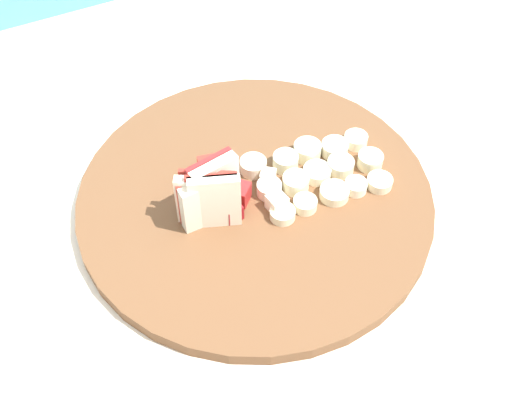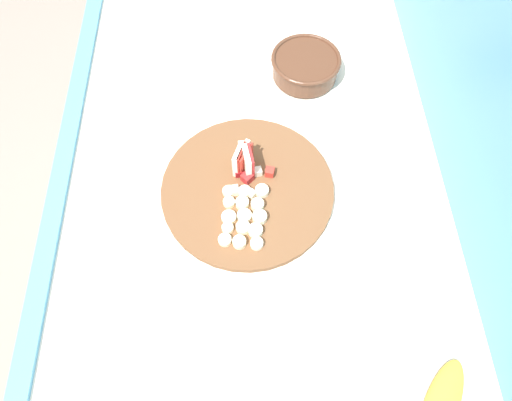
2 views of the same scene
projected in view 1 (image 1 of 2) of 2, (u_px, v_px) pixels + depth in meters
tiled_countertop at (226, 400)px, 0.97m from camera, size 1.15×0.82×0.88m
tile_backsplash at (107, 106)px, 1.04m from camera, size 2.40×0.04×1.36m
cutting_board at (254, 196)px, 0.65m from camera, size 0.35×0.35×0.02m
apple_wedge_fan at (208, 196)px, 0.60m from camera, size 0.06×0.04×0.06m
apple_dice_pile at (238, 190)px, 0.64m from camera, size 0.07×0.09×0.02m
banana_slice_rows at (317, 171)px, 0.66m from camera, size 0.14×0.10×0.02m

